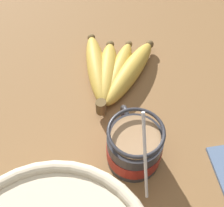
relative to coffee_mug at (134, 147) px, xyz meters
The scene contains 3 objects.
table 7.42cm from the coffee_mug, 41.96° to the left, with size 103.55×103.55×2.80cm.
coffee_mug is the anchor object (origin of this frame).
banana_bunch 19.36cm from the coffee_mug, ahead, with size 22.04×17.24×4.27cm.
Camera 1 is at (-27.32, 6.05, 52.99)cm, focal length 50.00 mm.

